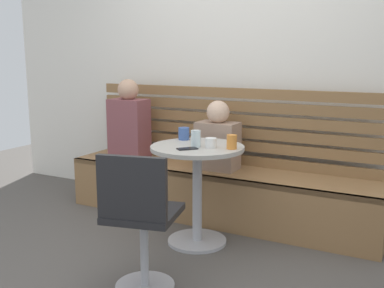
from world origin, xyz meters
TOP-DOWN VIEW (x-y plane):
  - ground at (0.00, 0.00)m, footprint 8.00×8.00m
  - back_wall at (0.00, 1.64)m, footprint 5.20×0.10m
  - booth_bench at (0.00, 1.20)m, footprint 2.70×0.52m
  - booth_backrest at (0.00, 1.44)m, footprint 2.65×0.04m
  - cafe_table at (0.08, 0.66)m, footprint 0.68×0.68m
  - white_chair at (0.13, -0.15)m, footprint 0.48×0.48m
  - person_adult at (-0.88, 1.17)m, footprint 0.34×0.22m
  - person_child_left at (0.00, 1.20)m, footprint 0.34×0.22m
  - cup_tumbler_orange at (0.35, 0.68)m, footprint 0.07×0.07m
  - cup_glass_tall at (0.09, 0.62)m, footprint 0.07×0.07m
  - cup_mug_blue at (-0.12, 0.83)m, footprint 0.08×0.08m
  - cup_ceramic_white at (0.20, 0.65)m, footprint 0.08×0.08m
  - phone_on_table at (0.08, 0.52)m, footprint 0.14×0.15m

SIDE VIEW (x-z plane):
  - ground at x=0.00m, z-range 0.00..0.00m
  - booth_bench at x=0.00m, z-range 0.00..0.44m
  - white_chair at x=0.13m, z-range 0.04..0.89m
  - cafe_table at x=0.08m, z-range 0.15..0.89m
  - person_child_left at x=0.00m, z-range 0.40..0.98m
  - phone_on_table at x=0.08m, z-range 0.74..0.75m
  - person_adult at x=-0.88m, z-range 0.40..1.13m
  - cup_ceramic_white at x=0.20m, z-range 0.74..0.81m
  - booth_backrest at x=0.00m, z-range 0.44..1.11m
  - cup_mug_blue at x=-0.12m, z-range 0.74..0.83m
  - cup_tumbler_orange at x=0.35m, z-range 0.74..0.84m
  - cup_glass_tall at x=0.09m, z-range 0.74..0.86m
  - back_wall at x=0.00m, z-range 0.00..2.90m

